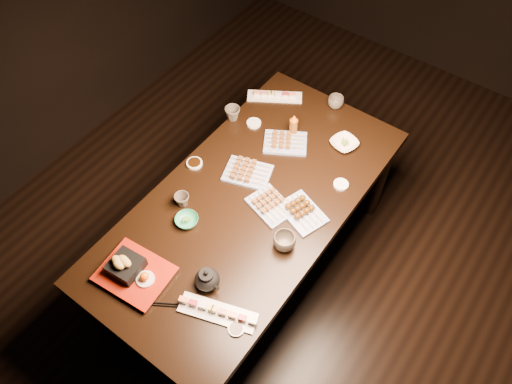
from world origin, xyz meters
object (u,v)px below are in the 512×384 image
sushi_platter_far (275,95)px  tempura_tray (133,270)px  dining_table (251,239)px  yakitori_plate_left (285,140)px  yakitori_plate_center (248,170)px  edamame_bowl_cream (344,144)px  teacup_near_left (182,200)px  teacup_far_right (336,102)px  sushi_platter_near (218,311)px  edamame_bowl_green (187,221)px  condiment_bottle (294,125)px  teacup_far_left (233,114)px  yakitori_plate_right (271,203)px  teapot (207,278)px  teacup_mid_right (284,242)px

sushi_platter_far → tempura_tray: bearing=64.3°
dining_table → yakitori_plate_left: bearing=94.9°
yakitori_plate_center → dining_table: bearing=-67.3°
edamame_bowl_cream → teacup_near_left: bearing=-119.2°
yakitori_plate_left → teacup_far_right: teacup_far_right is taller
sushi_platter_near → sushi_platter_far: bearing=96.2°
yakitori_plate_left → edamame_bowl_green: yakitori_plate_left is taller
sushi_platter_near → condiment_bottle: 1.13m
dining_table → condiment_bottle: condiment_bottle is taller
tempura_tray → teacup_near_left: 0.44m
sushi_platter_near → teacup_far_right: (-0.25, 1.41, 0.01)m
sushi_platter_near → edamame_bowl_cream: 1.18m
sushi_platter_far → teacup_far_left: teacup_far_left is taller
teacup_far_right → condiment_bottle: 0.34m
teacup_near_left → yakitori_plate_right: bearing=34.0°
sushi_platter_far → edamame_bowl_cream: sushi_platter_far is taller
yakitori_plate_left → edamame_bowl_green: 0.72m
edamame_bowl_green → edamame_bowl_cream: 0.97m
teacup_far_right → teapot: (0.12, -1.33, 0.02)m
teacup_near_left → teacup_far_right: teacup_far_right is taller
teacup_near_left → teapot: 0.47m
tempura_tray → edamame_bowl_cream: bearing=68.0°
sushi_platter_far → yakitori_plate_left: 0.38m
yakitori_plate_center → teacup_far_left: teacup_far_left is taller
yakitori_plate_right → condiment_bottle: size_ratio=1.58×
sushi_platter_near → yakitori_plate_left: bearing=89.4°
yakitori_plate_right → teacup_mid_right: size_ratio=2.10×
tempura_tray → teacup_far_right: bearing=77.8°
condiment_bottle → teacup_mid_right: bearing=-59.7°
teacup_far_right → dining_table: bearing=-90.0°
yakitori_plate_center → tempura_tray: tempura_tray is taller
teacup_far_left → teacup_far_right: (0.43, 0.43, -0.00)m
sushi_platter_far → tempura_tray: tempura_tray is taller
dining_table → edamame_bowl_cream: 0.75m
teapot → condiment_bottle: condiment_bottle is taller
sushi_platter_far → teapot: teapot is taller
sushi_platter_near → sushi_platter_far: (-0.58, 1.27, -0.00)m
dining_table → sushi_platter_near: 0.74m
sushi_platter_far → yakitori_plate_right: yakitori_plate_right is taller
yakitori_plate_center → teapot: 0.66m
yakitori_plate_left → teacup_far_left: 0.35m
teacup_far_right → teapot: teapot is taller
teapot → condiment_bottle: (-0.20, 1.00, 0.01)m
sushi_platter_near → condiment_bottle: (-0.33, 1.08, 0.05)m
yakitori_plate_center → edamame_bowl_green: (-0.06, -0.42, -0.01)m
sushi_platter_near → teacup_far_left: bearing=106.2°
yakitori_plate_left → teacup_mid_right: teacup_mid_right is taller
edamame_bowl_green → teacup_mid_right: 0.49m
edamame_bowl_cream → tempura_tray: 1.31m
yakitori_plate_center → edamame_bowl_green: bearing=-116.2°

